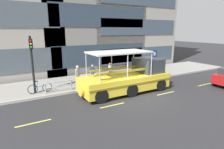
% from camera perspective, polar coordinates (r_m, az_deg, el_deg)
% --- Properties ---
extents(ground_plane, '(120.00, 120.00, 0.00)m').
position_cam_1_polar(ground_plane, '(14.02, 7.49, -6.66)').
color(ground_plane, '#2B2B2D').
extents(sidewalk, '(32.00, 4.80, 0.18)m').
position_cam_1_polar(sidewalk, '(18.54, -3.00, -1.27)').
color(sidewalk, gray).
rests_on(sidewalk, ground_plane).
extents(curb_edge, '(32.00, 0.18, 0.18)m').
position_cam_1_polar(curb_edge, '(16.44, 0.94, -3.19)').
color(curb_edge, '#B2ADA3').
rests_on(curb_edge, ground_plane).
extents(lane_centreline, '(25.80, 0.12, 0.01)m').
position_cam_1_polar(lane_centreline, '(13.59, 8.97, -7.35)').
color(lane_centreline, '#DBD64C').
rests_on(lane_centreline, ground_plane).
extents(curb_guardrail, '(11.94, 0.09, 0.81)m').
position_cam_1_polar(curb_guardrail, '(16.61, 0.70, -0.73)').
color(curb_guardrail, '#9EA0A8').
rests_on(curb_guardrail, sidewalk).
extents(traffic_light_pole, '(0.24, 0.46, 4.22)m').
position_cam_1_polar(traffic_light_pole, '(14.63, -23.26, 4.26)').
color(traffic_light_pole, black).
rests_on(traffic_light_pole, sidewalk).
extents(parking_sign, '(0.60, 0.12, 2.61)m').
position_cam_1_polar(parking_sign, '(19.86, 12.75, 4.89)').
color(parking_sign, '#4C4F54').
rests_on(parking_sign, sidewalk).
extents(leaned_bicycle, '(1.74, 0.46, 0.96)m').
position_cam_1_polar(leaned_bicycle, '(15.02, -21.17, -3.87)').
color(leaned_bicycle, black).
rests_on(leaned_bicycle, sidewalk).
extents(duck_tour_boat, '(8.88, 2.68, 3.25)m').
position_cam_1_polar(duck_tour_boat, '(14.90, 5.54, -1.08)').
color(duck_tour_boat, yellow).
rests_on(duck_tour_boat, ground_plane).
extents(pedestrian_near_bow, '(0.24, 0.51, 1.76)m').
position_cam_1_polar(pedestrian_near_bow, '(19.87, 7.84, 3.02)').
color(pedestrian_near_bow, black).
rests_on(pedestrian_near_bow, sidewalk).
extents(pedestrian_mid_left, '(0.21, 0.44, 1.53)m').
position_cam_1_polar(pedestrian_mid_left, '(18.04, -0.65, 1.64)').
color(pedestrian_mid_left, '#47423D').
rests_on(pedestrian_mid_left, sidewalk).
extents(pedestrian_mid_right, '(0.40, 0.29, 1.56)m').
position_cam_1_polar(pedestrian_mid_right, '(17.06, -6.00, 0.94)').
color(pedestrian_mid_right, '#47423D').
rests_on(pedestrian_mid_right, sidewalk).
extents(pedestrian_near_stern, '(0.44, 0.33, 1.73)m').
position_cam_1_polar(pedestrian_near_stern, '(15.93, -10.47, 0.27)').
color(pedestrian_near_stern, '#1E2338').
rests_on(pedestrian_near_stern, sidewalk).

